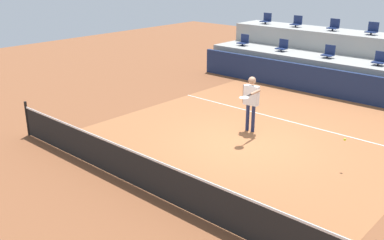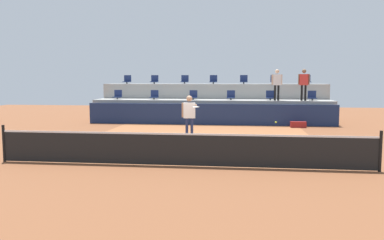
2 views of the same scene
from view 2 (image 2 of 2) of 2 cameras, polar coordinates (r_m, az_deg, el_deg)
name	(u,v)px [view 2 (image 2 of 2)]	position (r m, az deg, el deg)	size (l,w,h in m)	color
ground_plane	(197,143)	(14.93, 0.74, -3.32)	(40.00, 40.00, 0.00)	brown
court_inner_paint	(200,139)	(15.91, 1.14, -2.74)	(9.00, 10.00, 0.01)	#A36038
court_service_line	(203,134)	(17.29, 1.62, -2.03)	(9.00, 0.06, 0.00)	silver
tennis_net	(181,148)	(10.93, -1.56, -4.07)	(10.48, 0.08, 1.07)	black
sponsor_backboard	(210,114)	(20.79, 2.56, 0.81)	(13.00, 0.16, 1.10)	navy
seating_tier_lower	(212,111)	(22.08, 2.83, 1.30)	(13.00, 1.80, 1.25)	#9E9E99
seating_tier_upper	(214,101)	(23.84, 3.15, 2.67)	(13.00, 1.80, 2.10)	#9E9E99
stadium_chair_lower_far_left	(118,95)	(22.97, -10.58, 3.49)	(0.44, 0.40, 0.52)	#2D2D33
stadium_chair_lower_left	(154,96)	(22.43, -5.42, 3.51)	(0.44, 0.40, 0.52)	#2D2D33
stadium_chair_lower_mid_left	(193,96)	(22.06, 0.18, 3.49)	(0.44, 0.40, 0.52)	#2D2D33
stadium_chair_lower_mid_right	(231,96)	(21.91, 5.59, 3.45)	(0.44, 0.40, 0.52)	#2D2D33
stadium_chair_lower_right	(270,96)	(21.96, 11.12, 3.37)	(0.44, 0.40, 0.52)	#2D2D33
stadium_chair_lower_far_right	(312,96)	(22.22, 16.82, 3.26)	(0.44, 0.40, 0.52)	#2D2D33
stadium_chair_upper_far_left	(127,80)	(24.66, -9.25, 5.65)	(0.44, 0.40, 0.52)	#2D2D33
stadium_chair_upper_left	(154,80)	(24.25, -5.39, 5.69)	(0.44, 0.40, 0.52)	#2D2D33
stadium_chair_upper_mid_left	(185,80)	(23.92, -1.04, 5.72)	(0.44, 0.40, 0.52)	#2D2D33
stadium_chair_upper_center	(213,80)	(23.74, 3.09, 5.71)	(0.44, 0.40, 0.52)	#2D2D33
stadium_chair_upper_mid_right	(244,80)	(23.68, 7.42, 5.67)	(0.44, 0.40, 0.52)	#2D2D33
stadium_chair_upper_right	(274,80)	(23.76, 11.71, 5.59)	(0.44, 0.40, 0.52)	#2D2D33
stadium_chair_upper_far_right	(307,80)	(23.97, 16.09, 5.49)	(0.44, 0.40, 0.52)	#2D2D33
tennis_player	(190,113)	(15.61, -0.36, 1.05)	(0.81, 1.19, 1.74)	navy
spectator_leaning_on_rail	(277,82)	(21.58, 12.05, 5.36)	(0.58, 0.26, 1.64)	black
spectator_in_white	(304,82)	(21.74, 15.71, 5.30)	(0.59, 0.25, 1.66)	black
tennis_ball	(276,122)	(14.94, 11.91, -0.31)	(0.07, 0.07, 0.07)	#CCE033
equipment_bag	(298,125)	(20.31, 14.96, -0.64)	(0.76, 0.28, 0.30)	maroon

